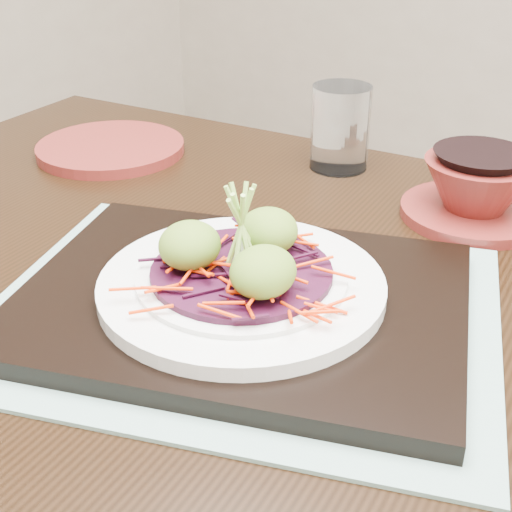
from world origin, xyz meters
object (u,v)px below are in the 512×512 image
Objects in this scene: serving_tray at (242,301)px; white_plate at (242,284)px; water_glass at (340,128)px; terracotta_side_plate at (111,148)px; dining_table at (278,387)px; terracotta_bowl_set at (476,192)px.

white_plate is at bearing -65.77° from serving_tray.
white_plate is at bearing -73.01° from water_glass.
serving_tray is 0.42m from terracotta_side_plate.
white_plate reaches higher than dining_table.
serving_tray is 0.31m from terracotta_bowl_set.
terracotta_side_plate is 1.15× the size of terracotta_bowl_set.
serving_tray is 2.20× the size of terracotta_bowl_set.
dining_table is 0.30m from terracotta_bowl_set.
water_glass reaches higher than serving_tray.
terracotta_side_plate is (-0.38, 0.17, 0.10)m from dining_table.
water_glass is (-0.12, 0.30, 0.15)m from dining_table.
white_plate is 0.42m from terracotta_side_plate.
serving_tray reaches higher than dining_table.
dining_table is 5.29× the size of white_plate.
water_glass reaches higher than dining_table.
dining_table is 0.43m from terracotta_side_plate.
terracotta_bowl_set reaches higher than terracotta_side_plate.
white_plate is at bearing -118.39° from dining_table.
dining_table is 0.35m from water_glass.
serving_tray is (-0.01, -0.04, 0.11)m from dining_table.
white_plate is at bearing -106.61° from terracotta_bowl_set.
serving_tray is at bearing -28.83° from terracotta_side_plate.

